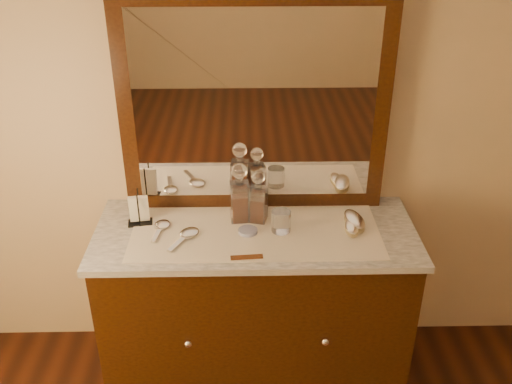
# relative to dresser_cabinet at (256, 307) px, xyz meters

# --- Properties ---
(dresser_cabinet) EXTENTS (1.40, 0.55, 0.82)m
(dresser_cabinet) POSITION_rel_dresser_cabinet_xyz_m (0.00, 0.00, 0.00)
(dresser_cabinet) COLOR black
(dresser_cabinet) RESTS_ON floor
(dresser_plinth) EXTENTS (1.46, 0.59, 0.08)m
(dresser_plinth) POSITION_rel_dresser_cabinet_xyz_m (0.00, 0.00, -0.37)
(dresser_plinth) COLOR black
(dresser_plinth) RESTS_ON floor
(knob_left) EXTENTS (0.04, 0.04, 0.04)m
(knob_left) POSITION_rel_dresser_cabinet_xyz_m (-0.30, -0.28, 0.04)
(knob_left) COLOR silver
(knob_left) RESTS_ON dresser_cabinet
(knob_right) EXTENTS (0.04, 0.04, 0.04)m
(knob_right) POSITION_rel_dresser_cabinet_xyz_m (0.30, -0.28, 0.04)
(knob_right) COLOR silver
(knob_right) RESTS_ON dresser_cabinet
(marble_top) EXTENTS (1.44, 0.59, 0.03)m
(marble_top) POSITION_rel_dresser_cabinet_xyz_m (0.00, 0.00, 0.42)
(marble_top) COLOR white
(marble_top) RESTS_ON dresser_cabinet
(mirror_frame) EXTENTS (1.20, 0.08, 1.00)m
(mirror_frame) POSITION_rel_dresser_cabinet_xyz_m (0.00, 0.25, 0.94)
(mirror_frame) COLOR black
(mirror_frame) RESTS_ON marble_top
(mirror_glass) EXTENTS (1.06, 0.01, 0.86)m
(mirror_glass) POSITION_rel_dresser_cabinet_xyz_m (0.00, 0.21, 0.94)
(mirror_glass) COLOR white
(mirror_glass) RESTS_ON marble_top
(lace_runner) EXTENTS (1.10, 0.45, 0.00)m
(lace_runner) POSITION_rel_dresser_cabinet_xyz_m (0.00, -0.02, 0.44)
(lace_runner) COLOR white
(lace_runner) RESTS_ON marble_top
(pin_dish) EXTENTS (0.09, 0.09, 0.01)m
(pin_dish) POSITION_rel_dresser_cabinet_xyz_m (-0.03, -0.02, 0.45)
(pin_dish) COLOR silver
(pin_dish) RESTS_ON lace_runner
(comb) EXTENTS (0.14, 0.04, 0.01)m
(comb) POSITION_rel_dresser_cabinet_xyz_m (-0.04, -0.22, 0.45)
(comb) COLOR brown
(comb) RESTS_ON lace_runner
(napkin_rack) EXTENTS (0.12, 0.08, 0.16)m
(napkin_rack) POSITION_rel_dresser_cabinet_xyz_m (-0.52, 0.07, 0.51)
(napkin_rack) COLOR black
(napkin_rack) RESTS_ON marble_top
(decanter_left) EXTENTS (0.09, 0.09, 0.28)m
(decanter_left) POSITION_rel_dresser_cabinet_xyz_m (-0.07, 0.09, 0.55)
(decanter_left) COLOR #913A15
(decanter_left) RESTS_ON lace_runner
(decanter_right) EXTENTS (0.09, 0.09, 0.25)m
(decanter_right) POSITION_rel_dresser_cabinet_xyz_m (0.01, 0.08, 0.54)
(decanter_right) COLOR #913A15
(decanter_right) RESTS_ON lace_runner
(brush_near) EXTENTS (0.08, 0.15, 0.04)m
(brush_near) POSITION_rel_dresser_cabinet_xyz_m (0.43, -0.02, 0.46)
(brush_near) COLOR tan
(brush_near) RESTS_ON lace_runner
(brush_far) EXTENTS (0.10, 0.18, 0.05)m
(brush_far) POSITION_rel_dresser_cabinet_xyz_m (0.45, 0.03, 0.47)
(brush_far) COLOR tan
(brush_far) RESTS_ON lace_runner
(hand_mirror_outer) EXTENTS (0.09, 0.19, 0.02)m
(hand_mirror_outer) POSITION_rel_dresser_cabinet_xyz_m (-0.42, 0.02, 0.45)
(hand_mirror_outer) COLOR silver
(hand_mirror_outer) RESTS_ON lace_runner
(hand_mirror_inner) EXTENTS (0.14, 0.21, 0.02)m
(hand_mirror_inner) POSITION_rel_dresser_cabinet_xyz_m (-0.30, -0.05, 0.45)
(hand_mirror_inner) COLOR silver
(hand_mirror_inner) RESTS_ON lace_runner
(tumblers) EXTENTS (0.09, 0.09, 0.10)m
(tumblers) POSITION_rel_dresser_cabinet_xyz_m (0.11, -0.01, 0.49)
(tumblers) COLOR white
(tumblers) RESTS_ON lace_runner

